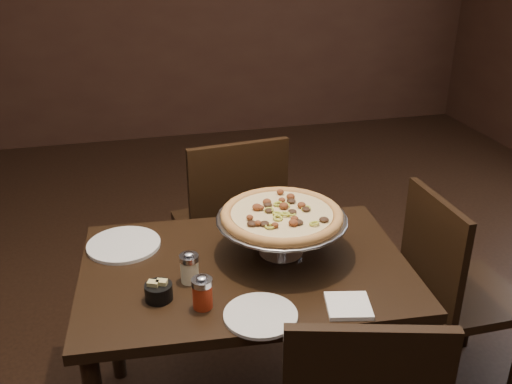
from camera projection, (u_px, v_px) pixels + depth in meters
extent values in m
cube|color=black|center=(246.00, 269.00, 1.98)|extent=(1.18, 0.84, 0.04)
cylinder|color=black|center=(113.00, 312.00, 2.33)|extent=(0.06, 0.06, 0.67)
cylinder|color=black|center=(350.00, 288.00, 2.49)|extent=(0.06, 0.06, 0.67)
cylinder|color=#B8B8BF|center=(281.00, 253.00, 2.03)|extent=(0.16, 0.16, 0.01)
cylinder|color=#B8B8BF|center=(281.00, 237.00, 2.01)|extent=(0.03, 0.03, 0.12)
cylinder|color=#B8B8BF|center=(282.00, 220.00, 1.98)|extent=(0.11, 0.11, 0.01)
cylinder|color=gray|center=(282.00, 219.00, 1.97)|extent=(0.45, 0.45, 0.01)
torus|color=gray|center=(282.00, 218.00, 1.97)|extent=(0.46, 0.46, 0.01)
cylinder|color=#9C5E2E|center=(282.00, 216.00, 1.97)|extent=(0.41, 0.41, 0.01)
torus|color=#9C5E2E|center=(282.00, 215.00, 1.97)|extent=(0.43, 0.43, 0.04)
cylinder|color=#D3B774|center=(282.00, 214.00, 1.97)|extent=(0.35, 0.35, 0.01)
cylinder|color=beige|center=(190.00, 271.00, 1.86)|extent=(0.06, 0.06, 0.08)
cylinder|color=#B8B8BF|center=(189.00, 258.00, 1.84)|extent=(0.06, 0.06, 0.02)
ellipsoid|color=#B8B8BF|center=(189.00, 254.00, 1.83)|extent=(0.03, 0.03, 0.01)
cylinder|color=maroon|center=(202.00, 296.00, 1.73)|extent=(0.06, 0.06, 0.08)
cylinder|color=#B8B8BF|center=(202.00, 282.00, 1.71)|extent=(0.06, 0.06, 0.02)
ellipsoid|color=#B8B8BF|center=(202.00, 278.00, 1.71)|extent=(0.03, 0.03, 0.01)
cylinder|color=black|center=(159.00, 292.00, 1.78)|extent=(0.09, 0.09, 0.05)
cube|color=tan|center=(154.00, 289.00, 1.77)|extent=(0.04, 0.04, 0.06)
cube|color=tan|center=(162.00, 288.00, 1.77)|extent=(0.04, 0.04, 0.06)
cube|color=white|center=(348.00, 306.00, 1.74)|extent=(0.16, 0.16, 0.01)
cylinder|color=silver|center=(124.00, 245.00, 2.08)|extent=(0.27, 0.27, 0.01)
cylinder|color=silver|center=(261.00, 315.00, 1.70)|extent=(0.22, 0.22, 0.01)
cone|color=#B8B8BF|center=(298.00, 231.00, 1.88)|extent=(0.14, 0.14, 0.00)
cylinder|color=black|center=(298.00, 230.00, 1.88)|extent=(0.09, 0.09, 0.02)
cube|color=black|center=(226.00, 227.00, 2.74)|extent=(0.49, 0.49, 0.04)
cube|color=black|center=(239.00, 194.00, 2.46)|extent=(0.44, 0.08, 0.46)
cylinder|color=black|center=(249.00, 246.00, 3.05)|extent=(0.04, 0.04, 0.43)
cylinder|color=black|center=(184.00, 258.00, 2.94)|extent=(0.04, 0.04, 0.43)
cylinder|color=black|center=(274.00, 281.00, 2.74)|extent=(0.04, 0.04, 0.43)
cylinder|color=black|center=(202.00, 296.00, 2.63)|extent=(0.04, 0.04, 0.43)
cube|color=black|center=(466.00, 296.00, 2.29)|extent=(0.41, 0.41, 0.04)
cube|color=black|center=(433.00, 250.00, 2.15)|extent=(0.03, 0.41, 0.43)
cylinder|color=black|center=(470.00, 310.00, 2.57)|extent=(0.03, 0.03, 0.40)
cylinder|color=black|center=(444.00, 373.00, 2.20)|extent=(0.03, 0.03, 0.40)
cylinder|color=black|center=(404.00, 321.00, 2.49)|extent=(0.03, 0.03, 0.40)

